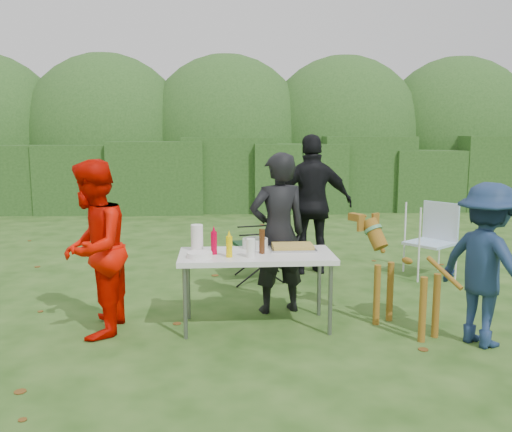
{
  "coord_description": "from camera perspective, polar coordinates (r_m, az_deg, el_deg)",
  "views": [
    {
      "loc": [
        -0.27,
        -5.24,
        1.9
      ],
      "look_at": [
        0.15,
        0.59,
        1.0
      ],
      "focal_mm": 38.0,
      "sensor_mm": 36.0,
      "label": 1
    }
  ],
  "objects": [
    {
      "name": "camping_chair",
      "position": [
        7.01,
        0.31,
        -2.54
      ],
      "size": [
        0.79,
        0.79,
        1.06
      ],
      "primitive_type": null,
      "rotation": [
        0.0,
        0.0,
        3.37
      ],
      "color": "#15351C",
      "rests_on": "ground"
    },
    {
      "name": "child",
      "position": [
        5.27,
        23.11,
        -4.75
      ],
      "size": [
        0.92,
        1.1,
        1.47
      ],
      "primitive_type": "imported",
      "rotation": [
        0.0,
        0.0,
        2.04
      ],
      "color": "#172B4D",
      "rests_on": "ground"
    },
    {
      "name": "mustard_bottle",
      "position": [
        5.11,
        -2.84,
        -3.25
      ],
      "size": [
        0.06,
        0.06,
        0.2
      ],
      "primitive_type": "cylinder",
      "color": "yellow",
      "rests_on": "folding_table"
    },
    {
      "name": "plate_stack",
      "position": [
        5.14,
        -5.96,
        -4.08
      ],
      "size": [
        0.24,
        0.24,
        0.05
      ],
      "primitive_type": "cylinder",
      "color": "white",
      "rests_on": "folding_table"
    },
    {
      "name": "hedge_row",
      "position": [
        13.29,
        -2.94,
        4.22
      ],
      "size": [
        22.0,
        1.4,
        1.7
      ],
      "primitive_type": "cube",
      "color": "#23471C",
      "rests_on": "ground"
    },
    {
      "name": "cup_stack",
      "position": [
        5.09,
        -0.56,
        -3.39
      ],
      "size": [
        0.08,
        0.08,
        0.18
      ],
      "primitive_type": "cylinder",
      "color": "white",
      "rests_on": "folding_table"
    },
    {
      "name": "pasta_bowl",
      "position": [
        5.51,
        -0.08,
        -2.88
      ],
      "size": [
        0.26,
        0.26,
        0.1
      ],
      "primitive_type": "cylinder",
      "color": "silver",
      "rests_on": "folding_table"
    },
    {
      "name": "beer_bottle",
      "position": [
        5.25,
        0.63,
        -2.68
      ],
      "size": [
        0.06,
        0.06,
        0.24
      ],
      "primitive_type": "cylinder",
      "color": "#47230F",
      "rests_on": "folding_table"
    },
    {
      "name": "person_red_jacket",
      "position": [
        5.28,
        -16.75,
        -3.31
      ],
      "size": [
        0.67,
        0.84,
        1.66
      ],
      "primitive_type": "imported",
      "rotation": [
        0.0,
        0.0,
        -1.62
      ],
      "color": "red",
      "rests_on": "ground"
    },
    {
      "name": "person_black_puffy",
      "position": [
        7.35,
        5.96,
        1.21
      ],
      "size": [
        1.14,
        0.54,
        1.88
      ],
      "primitive_type": "imported",
      "rotation": [
        0.0,
        0.0,
        3.22
      ],
      "color": "black",
      "rests_on": "ground"
    },
    {
      "name": "ground",
      "position": [
        5.58,
        -1.09,
        -11.16
      ],
      "size": [
        80.0,
        80.0,
        0.0
      ],
      "primitive_type": "plane",
      "color": "#1E4211"
    },
    {
      "name": "focaccia_bread",
      "position": [
        5.45,
        3.88,
        -3.16
      ],
      "size": [
        0.4,
        0.26,
        0.04
      ],
      "primitive_type": "cube",
      "color": "gold",
      "rests_on": "food_tray"
    },
    {
      "name": "ketchup_bottle",
      "position": [
        5.24,
        -4.45,
        -2.86
      ],
      "size": [
        0.06,
        0.06,
        0.22
      ],
      "primitive_type": "cylinder",
      "color": "#BD0028",
      "rests_on": "folding_table"
    },
    {
      "name": "lawn_chair",
      "position": [
        7.54,
        17.84,
        -2.41
      ],
      "size": [
        0.82,
        0.82,
        0.99
      ],
      "primitive_type": null,
      "rotation": [
        0.0,
        0.0,
        3.79
      ],
      "color": "#4B8EBE",
      "rests_on": "ground"
    },
    {
      "name": "shrub_backdrop",
      "position": [
        14.85,
        -3.1,
        7.6
      ],
      "size": [
        20.0,
        2.6,
        3.2
      ],
      "primitive_type": "ellipsoid",
      "color": "#3D6628",
      "rests_on": "ground"
    },
    {
      "name": "paper_towel_roll",
      "position": [
        5.41,
        -6.23,
        -2.28
      ],
      "size": [
        0.12,
        0.12,
        0.26
      ],
      "primitive_type": "cylinder",
      "color": "white",
      "rests_on": "folding_table"
    },
    {
      "name": "person_cook",
      "position": [
        5.72,
        2.33,
        -1.83
      ],
      "size": [
        0.7,
        0.54,
        1.7
      ],
      "primitive_type": "imported",
      "rotation": [
        0.0,
        0.0,
        3.38
      ],
      "color": "black",
      "rests_on": "ground"
    },
    {
      "name": "food_tray",
      "position": [
        5.46,
        3.88,
        -3.45
      ],
      "size": [
        0.45,
        0.3,
        0.02
      ],
      "primitive_type": "cube",
      "color": "#B7B7BA",
      "rests_on": "folding_table"
    },
    {
      "name": "dog",
      "position": [
        5.41,
        15.56,
        -6.28
      ],
      "size": [
        0.95,
        1.18,
        1.05
      ],
      "primitive_type": null,
      "rotation": [
        0.0,
        0.0,
        2.11
      ],
      "color": "brown",
      "rests_on": "ground"
    },
    {
      "name": "folding_table",
      "position": [
        5.29,
        0.03,
        -4.52
      ],
      "size": [
        1.5,
        0.7,
        0.74
      ],
      "color": "silver",
      "rests_on": "ground"
    }
  ]
}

